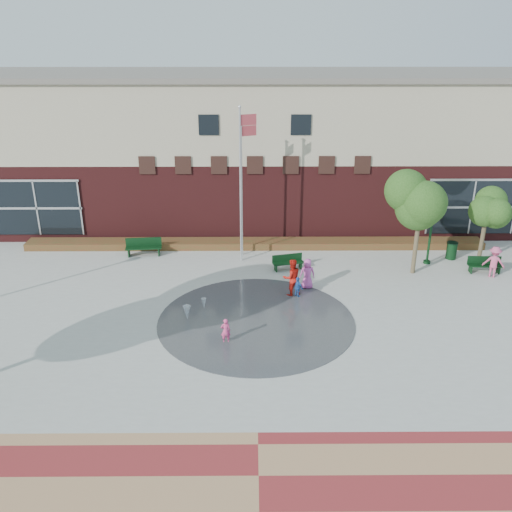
{
  "coord_description": "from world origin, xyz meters",
  "views": [
    {
      "loc": [
        -0.16,
        -17.32,
        11.41
      ],
      "look_at": [
        0.0,
        4.0,
        2.6
      ],
      "focal_mm": 38.0,
      "sensor_mm": 36.0,
      "label": 1
    }
  ],
  "objects_px": {
    "flagpole_left": "(241,178)",
    "child_splash": "(226,331)",
    "flagpole_right": "(242,181)",
    "bench_left": "(144,250)",
    "trash_can": "(452,251)"
  },
  "relations": [
    {
      "from": "flagpole_left",
      "to": "child_splash",
      "type": "bearing_deg",
      "value": -115.83
    },
    {
      "from": "flagpole_left",
      "to": "flagpole_right",
      "type": "distance_m",
      "value": 0.89
    },
    {
      "from": "bench_left",
      "to": "trash_can",
      "type": "bearing_deg",
      "value": -7.84
    },
    {
      "from": "bench_left",
      "to": "flagpole_left",
      "type": "bearing_deg",
      "value": -13.4
    },
    {
      "from": "flagpole_left",
      "to": "trash_can",
      "type": "bearing_deg",
      "value": -21.67
    },
    {
      "from": "flagpole_right",
      "to": "trash_can",
      "type": "bearing_deg",
      "value": -26.66
    },
    {
      "from": "flagpole_right",
      "to": "trash_can",
      "type": "relative_size",
      "value": 7.7
    },
    {
      "from": "flagpole_right",
      "to": "bench_left",
      "type": "xyz_separation_m",
      "value": [
        -5.46,
        -0.09,
        -3.86
      ]
    },
    {
      "from": "trash_can",
      "to": "child_splash",
      "type": "bearing_deg",
      "value": -144.35
    },
    {
      "from": "flagpole_left",
      "to": "flagpole_right",
      "type": "height_order",
      "value": "flagpole_left"
    },
    {
      "from": "flagpole_right",
      "to": "trash_can",
      "type": "xyz_separation_m",
      "value": [
        11.32,
        -0.68,
        -3.68
      ]
    },
    {
      "from": "flagpole_right",
      "to": "bench_left",
      "type": "bearing_deg",
      "value": 157.72
    },
    {
      "from": "flagpole_left",
      "to": "bench_left",
      "type": "height_order",
      "value": "flagpole_left"
    },
    {
      "from": "flagpole_left",
      "to": "bench_left",
      "type": "xyz_separation_m",
      "value": [
        -5.43,
        0.72,
        -4.23
      ]
    },
    {
      "from": "bench_left",
      "to": "child_splash",
      "type": "distance_m",
      "value": 10.34
    }
  ]
}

